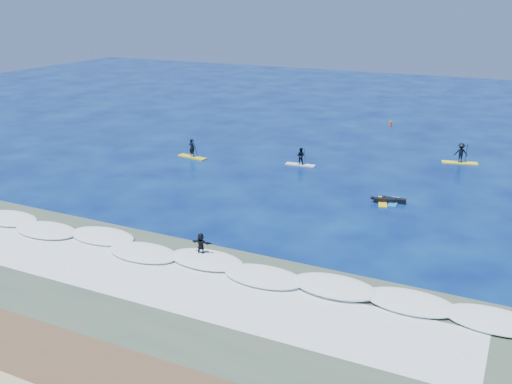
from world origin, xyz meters
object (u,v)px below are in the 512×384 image
at_px(sup_paddler_center, 301,158).
at_px(marker_buoy, 391,123).
at_px(prone_paddler_near, 383,201).
at_px(wave_surfer, 201,246).
at_px(sup_paddler_left, 192,151).
at_px(prone_paddler_far, 394,201).
at_px(sup_paddler_right, 461,154).

bearing_deg(sup_paddler_center, marker_buoy, 75.32).
xyz_separation_m(prone_paddler_near, wave_surfer, (-7.54, -14.42, 0.67)).
height_order(sup_paddler_left, prone_paddler_near, sup_paddler_left).
height_order(sup_paddler_center, prone_paddler_far, sup_paddler_center).
height_order(prone_paddler_near, wave_surfer, wave_surfer).
bearing_deg(prone_paddler_far, marker_buoy, 8.65).
height_order(sup_paddler_right, prone_paddler_far, sup_paddler_right).
relative_size(sup_paddler_center, marker_buoy, 3.72).
relative_size(sup_paddler_center, prone_paddler_far, 1.19).
bearing_deg(prone_paddler_near, sup_paddler_center, 39.63).
height_order(sup_paddler_right, marker_buoy, sup_paddler_right).
relative_size(sup_paddler_left, prone_paddler_near, 1.32).
bearing_deg(marker_buoy, wave_surfer, -92.53).
height_order(sup_paddler_left, wave_surfer, sup_paddler_left).
distance_m(sup_paddler_center, prone_paddler_far, 11.96).
xyz_separation_m(sup_paddler_left, wave_surfer, (12.38, -18.92, 0.15)).
relative_size(prone_paddler_near, marker_buoy, 3.18).
xyz_separation_m(prone_paddler_near, marker_buoy, (-5.72, 26.91, 0.16)).
bearing_deg(sup_paddler_center, sup_paddler_right, 23.91).
xyz_separation_m(sup_paddler_right, prone_paddler_far, (-3.16, -13.43, -0.72)).
relative_size(sup_paddler_right, prone_paddler_near, 1.39).
distance_m(prone_paddler_near, marker_buoy, 27.51).
distance_m(sup_paddler_center, wave_surfer, 21.13).
height_order(prone_paddler_far, marker_buoy, marker_buoy).
height_order(prone_paddler_near, marker_buoy, marker_buoy).
bearing_deg(sup_paddler_right, prone_paddler_far, -116.44).
height_order(sup_paddler_right, prone_paddler_near, sup_paddler_right).
relative_size(sup_paddler_left, sup_paddler_right, 0.95).
bearing_deg(prone_paddler_near, sup_paddler_right, -31.09).
xyz_separation_m(sup_paddler_left, sup_paddler_right, (23.85, 9.31, 0.21)).
bearing_deg(sup_paddler_right, marker_buoy, 113.18).
bearing_deg(wave_surfer, prone_paddler_far, 55.14).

